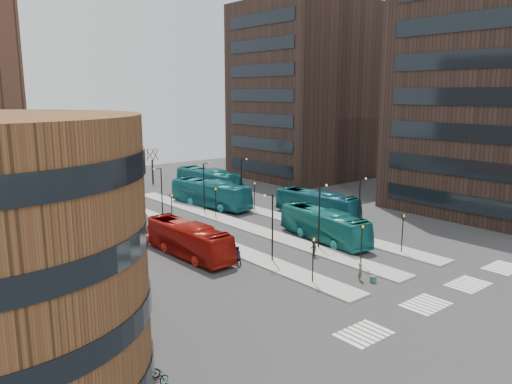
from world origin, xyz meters
TOP-DOWN VIEW (x-y plane):
  - ground at (0.00, 0.00)m, footprint 160.00×160.00m
  - island_left at (-4.00, 30.00)m, footprint 2.50×45.00m
  - island_mid at (2.00, 30.00)m, footprint 2.50×45.00m
  - island_right at (8.00, 30.00)m, footprint 2.50×45.00m
  - suitcase at (-0.53, 9.03)m, footprint 0.47×0.40m
  - red_bus at (-8.39, 24.21)m, footprint 2.98×11.39m
  - teal_bus_a at (5.00, 19.56)m, footprint 4.19×11.88m
  - teal_bus_b at (4.79, 39.77)m, footprint 4.86×13.07m
  - teal_bus_c at (11.79, 27.03)m, footprint 3.73×11.64m
  - teal_bus_d at (9.88, 47.83)m, footprint 3.35×13.29m
  - traveller at (-1.05, 9.92)m, footprint 0.66×0.61m
  - commuter_a at (-6.45, 19.21)m, footprint 0.88×0.72m
  - commuter_b at (3.84, 17.32)m, footprint 0.66×1.06m
  - commuter_c at (0.50, 16.66)m, footprint 1.03×1.24m
  - bicycle_mid at (-21.00, 8.03)m, footprint 1.54×0.95m
  - bicycle_far at (-21.00, 7.04)m, footprint 1.60×0.68m
  - crosswalk_stripes at (1.75, 4.00)m, footprint 22.35×2.40m
  - tower_near at (31.98, 16.00)m, footprint 20.12×20.00m
  - tower_far at (31.98, 50.00)m, footprint 20.12×20.00m
  - sign_poles at (1.60, 23.00)m, footprint 12.45×22.12m
  - lamp_posts at (2.64, 28.00)m, footprint 14.04×20.24m
  - bare_trees at (2.67, 62.67)m, footprint 10.97×8.14m

SIDE VIEW (x-z plane):
  - ground at x=0.00m, z-range 0.00..0.00m
  - crosswalk_stripes at x=1.75m, z-range 0.00..0.01m
  - island_left at x=-4.00m, z-range 0.00..0.15m
  - island_mid at x=2.00m, z-range 0.00..0.15m
  - island_right at x=8.00m, z-range 0.00..0.15m
  - suitcase at x=-0.53m, z-range 0.00..0.54m
  - bicycle_far at x=-21.00m, z-range 0.00..0.82m
  - bicycle_mid at x=-21.00m, z-range 0.00..0.89m
  - traveller at x=-1.05m, z-range 0.00..1.51m
  - commuter_c at x=0.50m, z-range 0.00..1.67m
  - commuter_b at x=3.84m, z-range 0.00..1.68m
  - commuter_a at x=-6.45m, z-range 0.00..1.72m
  - red_bus at x=-8.39m, z-range 0.00..3.15m
  - teal_bus_c at x=11.79m, z-range 0.00..3.19m
  - teal_bus_a at x=5.00m, z-range 0.00..3.24m
  - teal_bus_b at x=4.79m, z-range 0.00..3.55m
  - teal_bus_d at x=9.88m, z-range 0.00..3.69m
  - sign_poles at x=1.60m, z-range 0.58..4.23m
  - bare_trees at x=2.67m, z-range -0.22..5.67m
  - lamp_posts at x=2.64m, z-range 0.52..6.64m
  - tower_near at x=31.98m, z-range 0.00..30.00m
  - tower_far at x=31.98m, z-range 0.00..30.00m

